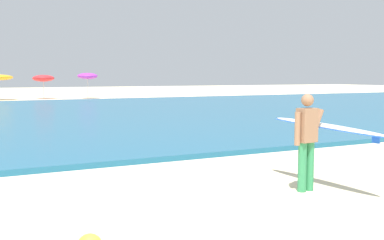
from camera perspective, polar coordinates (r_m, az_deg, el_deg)
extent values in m
cube|color=#1E6084|center=(24.10, -21.18, 0.42)|extent=(120.00, 28.00, 0.14)
cylinder|color=#338E56|center=(8.38, 13.47, -5.70)|extent=(0.15, 0.15, 0.88)
cylinder|color=#338E56|center=(8.51, 14.35, -5.54)|extent=(0.15, 0.15, 0.88)
cube|color=#9E7051|center=(8.34, 14.03, -0.62)|extent=(0.36, 0.25, 0.60)
sphere|color=#9E7051|center=(8.30, 14.10, 2.40)|extent=(0.22, 0.22, 0.22)
cylinder|color=#9E7051|center=(8.18, 12.92, -1.07)|extent=(0.10, 0.10, 0.58)
cylinder|color=#9E7051|center=(8.55, 15.18, -0.37)|extent=(0.32, 0.13, 0.51)
ellipsoid|color=white|center=(8.72, 16.31, -0.75)|extent=(0.54, 2.59, 0.20)
ellipsoid|color=blue|center=(8.72, 16.31, -0.87)|extent=(0.58, 2.69, 0.15)
cube|color=blue|center=(8.10, 21.80, -2.20)|extent=(0.03, 0.14, 0.14)
cylinder|color=beige|center=(42.20, -22.71, 3.54)|extent=(0.05, 0.05, 1.84)
cylinder|color=beige|center=(43.25, -17.88, 3.67)|extent=(0.05, 0.05, 1.74)
ellipsoid|color=red|center=(43.24, -17.92, 4.94)|extent=(1.89, 1.90, 0.64)
cylinder|color=beige|center=(42.61, -12.77, 3.91)|extent=(0.05, 0.05, 1.94)
ellipsoid|color=purple|center=(42.59, -12.80, 5.33)|extent=(1.79, 1.81, 0.64)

